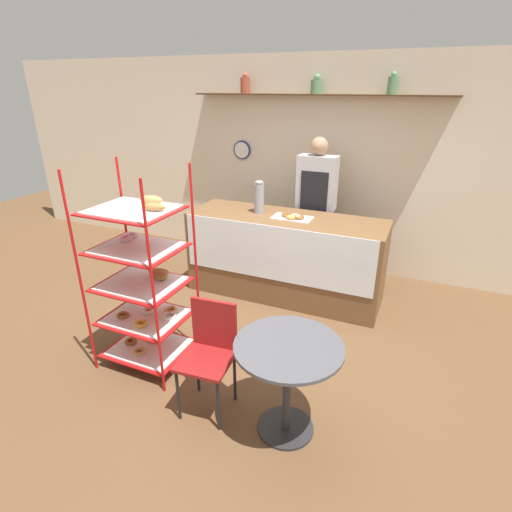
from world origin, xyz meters
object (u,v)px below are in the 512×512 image
Objects in this scene: cafe_chair at (210,345)px; donut_tray_counter at (293,217)px; cafe_table at (288,367)px; person_worker at (316,205)px; coffee_carafe at (259,197)px; pastry_rack at (143,282)px.

donut_tray_counter is (-0.01, 1.89, 0.46)m from cafe_chair.
cafe_chair is 1.99× the size of donut_tray_counter.
cafe_table is 0.63m from cafe_chair.
person_worker is 2.40× the size of cafe_table.
coffee_carafe is (-1.07, 1.99, 0.60)m from cafe_table.
person_worker is (0.87, 2.23, 0.19)m from pastry_rack.
cafe_chair is at bearing -89.81° from donut_tray_counter.
cafe_table is 0.86× the size of cafe_chair.
person_worker is 2.53m from cafe_chair.
person_worker reaches higher than donut_tray_counter.
cafe_chair is 2.10m from coffee_carafe.
person_worker is 0.77m from coffee_carafe.
person_worker is 4.08× the size of donut_tray_counter.
cafe_chair is 1.95m from donut_tray_counter.
cafe_table is at bearing -11.33° from pastry_rack.
person_worker is 2.05× the size of cafe_chair.
pastry_rack is at bearing 157.24° from cafe_chair.
cafe_table is at bearing -77.90° from person_worker.
pastry_rack is 4.04× the size of donut_tray_counter.
cafe_table is at bearing -61.78° from coffee_carafe.
person_worker is at bearing 102.10° from cafe_table.
cafe_table is (1.41, -0.28, -0.23)m from pastry_rack.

